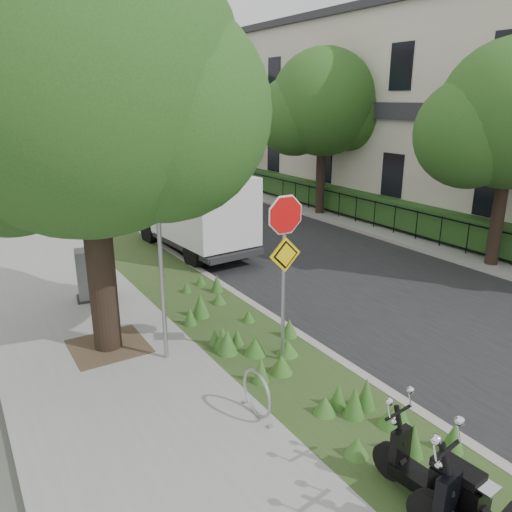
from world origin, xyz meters
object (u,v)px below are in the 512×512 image
(box_truck, at_px, (196,209))
(utility_cabinet, at_px, (95,275))
(sign_assembly, at_px, (285,246))
(scooter_near, at_px, (443,487))

(box_truck, height_order, utility_cabinet, box_truck)
(sign_assembly, xyz_separation_m, box_truck, (1.70, 7.29, -0.88))
(sign_assembly, height_order, box_truck, sign_assembly)
(sign_assembly, xyz_separation_m, scooter_near, (-0.48, -3.92, -1.83))
(box_truck, relative_size, utility_cabinet, 4.08)
(scooter_near, distance_m, box_truck, 11.46)
(utility_cabinet, bearing_deg, sign_assembly, -66.41)
(scooter_near, relative_size, box_truck, 0.32)
(box_truck, bearing_deg, sign_assembly, -103.14)
(sign_assembly, relative_size, scooter_near, 2.00)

